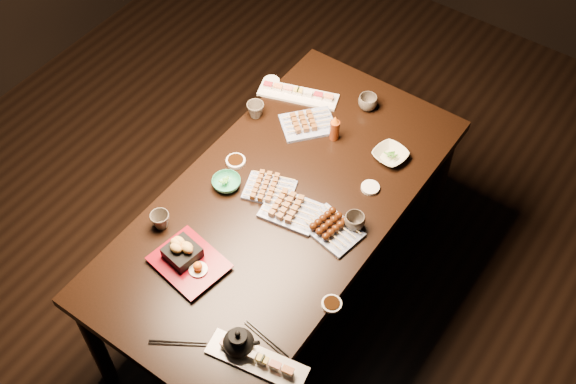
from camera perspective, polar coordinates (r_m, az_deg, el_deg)
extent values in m
plane|color=black|center=(3.83, -3.22, -5.11)|extent=(5.00, 5.00, 0.00)
cube|color=black|center=(3.39, -0.49, -4.68)|extent=(1.18, 1.92, 0.75)
imported|color=#309469|center=(3.14, -4.88, 0.71)|extent=(0.13, 0.13, 0.04)
imported|color=beige|center=(3.26, 8.08, 2.90)|extent=(0.17, 0.17, 0.04)
imported|color=#4E463C|center=(3.03, -10.05, -2.23)|extent=(0.09, 0.09, 0.08)
imported|color=#4E463C|center=(2.99, 5.28, -2.33)|extent=(0.11, 0.11, 0.07)
imported|color=#4E463C|center=(3.40, -2.58, 6.49)|extent=(0.11, 0.11, 0.08)
imported|color=#4E463C|center=(3.45, 6.32, 7.05)|extent=(0.10, 0.10, 0.07)
cylinder|color=maroon|center=(3.28, 3.71, 5.11)|extent=(0.06, 0.06, 0.14)
cylinder|color=white|center=(3.23, -4.16, 2.45)|extent=(0.10, 0.10, 0.02)
cylinder|color=white|center=(3.15, 6.51, 0.35)|extent=(0.10, 0.10, 0.01)
cylinder|color=white|center=(2.81, 3.47, -8.82)|extent=(0.11, 0.11, 0.01)
cylinder|color=white|center=(3.58, -1.33, 8.73)|extent=(0.08, 0.08, 0.01)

